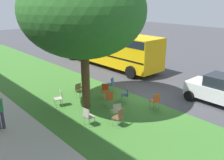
# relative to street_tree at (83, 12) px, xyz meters

# --- Properties ---
(ground) EXTENTS (80.00, 80.00, 0.00)m
(ground) POSITION_rel_street_tree_xyz_m (-1.31, -3.43, -4.99)
(ground) COLOR #424247
(grass_verge) EXTENTS (48.00, 6.00, 0.01)m
(grass_verge) POSITION_rel_street_tree_xyz_m (-1.31, -0.23, -4.99)
(grass_verge) COLOR #3D752D
(grass_verge) RESTS_ON ground
(sidewalk_strip) EXTENTS (48.00, 2.80, 0.01)m
(sidewalk_strip) POSITION_rel_street_tree_xyz_m (-1.31, 4.17, -4.99)
(sidewalk_strip) COLOR #ADA89E
(sidewalk_strip) RESTS_ON ground
(street_tree) EXTENTS (6.16, 6.16, 7.28)m
(street_tree) POSITION_rel_street_tree_xyz_m (0.00, 0.00, 0.00)
(street_tree) COLOR brown
(street_tree) RESTS_ON ground
(chair_0) EXTENTS (0.51, 0.52, 0.88)m
(chair_0) POSITION_rel_street_tree_xyz_m (1.03, 1.06, -4.48)
(chair_0) COLOR #ADA393
(chair_0) RESTS_ON ground
(chair_1) EXTENTS (0.48, 0.49, 0.88)m
(chair_1) POSITION_rel_street_tree_xyz_m (1.69, -1.02, -4.48)
(chair_1) COLOR olive
(chair_1) RESTS_ON ground
(chair_2) EXTENTS (0.59, 0.59, 0.88)m
(chair_2) POSITION_rel_street_tree_xyz_m (0.19, -1.50, -4.48)
(chair_2) COLOR #C64C1E
(chair_2) RESTS_ON ground
(chair_3) EXTENTS (0.51, 0.50, 0.88)m
(chair_3) POSITION_rel_street_tree_xyz_m (-2.74, -2.49, -4.48)
(chair_3) COLOR #C64C1E
(chair_3) RESTS_ON ground
(chair_4) EXTENTS (0.54, 0.54, 0.88)m
(chair_4) POSITION_rel_street_tree_xyz_m (-2.24, -0.14, -4.48)
(chair_4) COLOR #ADA393
(chair_4) RESTS_ON ground
(chair_5) EXTENTS (0.56, 0.56, 0.88)m
(chair_5) POSITION_rel_street_tree_xyz_m (-0.84, -0.91, -4.48)
(chair_5) COLOR #C64C1E
(chair_5) RESTS_ON ground
(chair_6) EXTENTS (0.49, 0.48, 0.88)m
(chair_6) POSITION_rel_street_tree_xyz_m (-2.79, 0.22, -4.48)
(chair_6) COLOR brown
(chair_6) RESTS_ON ground
(chair_7) EXTENTS (0.44, 0.45, 0.88)m
(chair_7) POSITION_rel_street_tree_xyz_m (-1.79, 1.22, -4.48)
(chair_7) COLOR #ADA393
(chair_7) RESTS_ON ground
(chair_8) EXTENTS (0.46, 0.46, 0.88)m
(chair_8) POSITION_rel_street_tree_xyz_m (1.23, -0.39, -4.48)
(chair_8) COLOR olive
(chair_8) RESTS_ON ground
(chair_9) EXTENTS (0.59, 0.59, 0.88)m
(chair_9) POSITION_rel_street_tree_xyz_m (-1.02, -2.00, -4.48)
(chair_9) COLOR #335184
(chair_9) RESTS_ON ground
(chair_10) EXTENTS (0.56, 0.56, 0.88)m
(chair_10) POSITION_rel_street_tree_xyz_m (0.84, -2.55, -4.48)
(chair_10) COLOR #335184
(chair_10) RESTS_ON ground
(parked_car) EXTENTS (3.70, 1.92, 1.65)m
(parked_car) POSITION_rel_street_tree_xyz_m (-4.79, -5.70, -4.16)
(parked_car) COLOR silver
(parked_car) RESTS_ON ground
(school_bus) EXTENTS (10.40, 2.80, 2.88)m
(school_bus) POSITION_rel_street_tree_xyz_m (5.75, -6.60, -3.24)
(school_bus) COLOR yellow
(school_bus) RESTS_ON ground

